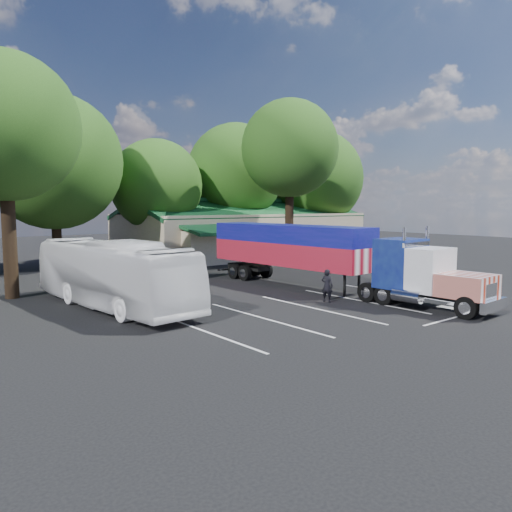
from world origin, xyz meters
TOP-DOWN VIEW (x-y plane):
  - ground at (0.00, 0.00)m, footprint 120.00×120.00m
  - event_hall at (13.74, 17.81)m, footprint 24.20×14.12m
  - tree_row_c at (-5.00, 16.20)m, footprint 10.00×10.00m
  - tree_row_d at (4.00, 17.50)m, footprint 8.00×8.00m
  - tree_row_e at (13.00, 18.00)m, footprint 9.60×9.60m
  - tree_row_f at (23.00, 16.80)m, footprint 10.40×10.40m
  - tree_near_left at (-10.50, 6.00)m, footprint 7.60×7.60m
  - tree_near_right at (11.50, 8.50)m, footprint 8.00×8.00m
  - semi_truck at (3.96, -2.20)m, footprint 3.41×18.46m
  - woman at (1.60, -5.11)m, footprint 0.57×0.71m
  - bicycle at (1.80, 7.75)m, footprint 1.18×1.93m
  - tour_bus at (-7.31, 0.34)m, footprint 3.61×11.72m
  - silver_sedan at (5.79, 14.00)m, footprint 5.08×3.14m

SIDE VIEW (x-z plane):
  - ground at x=0.00m, z-range 0.00..0.00m
  - bicycle at x=1.80m, z-range 0.00..0.96m
  - silver_sedan at x=5.79m, z-range 0.00..1.58m
  - woman at x=1.60m, z-range 0.00..1.67m
  - tour_bus at x=-7.31m, z-range 0.00..3.21m
  - semi_truck at x=3.96m, z-range 0.25..4.10m
  - event_hall at x=13.74m, z-range -0.56..4.99m
  - tree_row_d at x=4.00m, z-range 1.28..11.88m
  - tree_row_f at x=23.00m, z-range 1.29..14.29m
  - tree_row_c at x=-5.00m, z-range 1.51..14.56m
  - tree_row_e at x=13.00m, z-range 1.64..14.54m
  - tree_near_left at x=-10.50m, z-range 2.49..15.14m
  - tree_near_right at x=11.50m, z-range 2.71..16.21m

